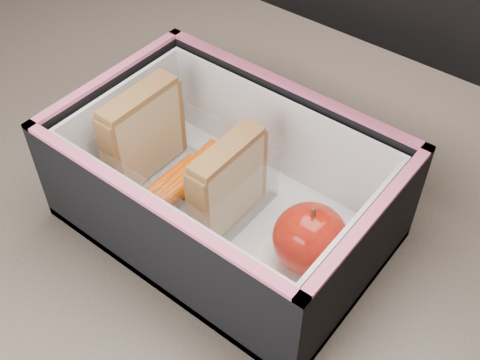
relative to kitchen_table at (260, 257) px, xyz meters
The scene contains 8 objects.
kitchen_table is the anchor object (origin of this frame).
lunch_bag 0.16m from the kitchen_table, 111.49° to the right, with size 0.32×0.33×0.28m.
plastic_tub 0.16m from the kitchen_table, 147.03° to the right, with size 0.16×0.11×0.07m, color white, non-canonical shape.
sandwich_left 0.21m from the kitchen_table, 160.63° to the right, with size 0.03×0.09×0.10m.
sandwich_right 0.16m from the kitchen_table, 103.41° to the right, with size 0.02×0.09×0.10m.
carrot_sticks 0.15m from the kitchen_table, 150.71° to the right, with size 0.05×0.15×0.03m.
paper_napkin 0.14m from the kitchen_table, 28.27° to the right, with size 0.08×0.08×0.01m, color white.
red_apple 0.17m from the kitchen_table, 27.13° to the right, with size 0.07×0.07×0.07m.
Camera 1 is at (0.25, -0.36, 1.24)m, focal length 45.00 mm.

